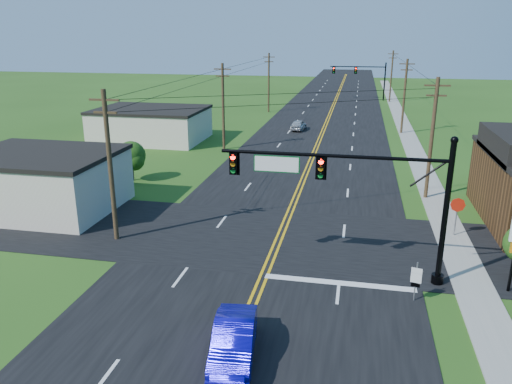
% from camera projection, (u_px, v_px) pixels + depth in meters
% --- Properties ---
extents(ground, '(260.00, 260.00, 0.00)m').
position_uv_depth(ground, '(226.00, 359.00, 19.17)').
color(ground, '#254814').
rests_on(ground, ground).
extents(road_main, '(16.00, 220.00, 0.04)m').
position_uv_depth(road_main, '(323.00, 127.00, 65.80)').
color(road_main, black).
rests_on(road_main, ground).
extents(road_cross, '(70.00, 10.00, 0.04)m').
position_uv_depth(road_cross, '(276.00, 238.00, 30.36)').
color(road_cross, black).
rests_on(road_cross, ground).
extents(sidewalk, '(2.00, 160.00, 0.08)m').
position_uv_depth(sidewalk, '(413.00, 147.00, 54.46)').
color(sidewalk, gray).
rests_on(sidewalk, ground).
extents(signal_mast_main, '(11.30, 0.60, 7.48)m').
position_uv_depth(signal_mast_main, '(352.00, 188.00, 24.35)').
color(signal_mast_main, black).
rests_on(signal_mast_main, ground).
extents(signal_mast_far, '(10.98, 0.60, 7.48)m').
position_uv_depth(signal_mast_far, '(361.00, 75.00, 91.56)').
color(signal_mast_far, black).
rests_on(signal_mast_far, ground).
extents(cream_bldg_near, '(10.20, 8.20, 4.10)m').
position_uv_depth(cream_bldg_near, '(42.00, 181.00, 34.85)').
color(cream_bldg_near, silver).
rests_on(cream_bldg_near, ground).
extents(cream_bldg_far, '(12.20, 9.20, 3.70)m').
position_uv_depth(cream_bldg_far, '(151.00, 124.00, 57.69)').
color(cream_bldg_far, silver).
rests_on(cream_bldg_far, ground).
extents(utility_pole_left_a, '(1.80, 0.28, 9.00)m').
position_uv_depth(utility_pole_left_a, '(110.00, 164.00, 28.87)').
color(utility_pole_left_a, '#342717').
rests_on(utility_pole_left_a, ground).
extents(utility_pole_left_b, '(1.80, 0.28, 9.00)m').
position_uv_depth(utility_pole_left_b, '(223.00, 105.00, 52.19)').
color(utility_pole_left_b, '#342717').
rests_on(utility_pole_left_b, ground).
extents(utility_pole_left_c, '(1.80, 0.28, 9.00)m').
position_uv_depth(utility_pole_left_c, '(269.00, 81.00, 77.38)').
color(utility_pole_left_c, '#342717').
rests_on(utility_pole_left_c, ground).
extents(utility_pole_right_a, '(1.80, 0.28, 9.00)m').
position_uv_depth(utility_pole_right_a, '(432.00, 137.00, 36.37)').
color(utility_pole_right_a, '#342717').
rests_on(utility_pole_right_a, ground).
extents(utility_pole_right_b, '(1.80, 0.28, 9.00)m').
position_uv_depth(utility_pole_right_b, '(404.00, 95.00, 60.63)').
color(utility_pole_right_b, '#342717').
rests_on(utility_pole_right_b, ground).
extents(utility_pole_right_c, '(1.80, 0.28, 9.00)m').
position_uv_depth(utility_pole_right_c, '(391.00, 75.00, 88.61)').
color(utility_pole_right_c, '#342717').
rests_on(utility_pole_right_c, ground).
extents(tree_right_back, '(3.00, 3.00, 4.10)m').
position_uv_depth(tree_right_back, '(504.00, 156.00, 39.57)').
color(tree_right_back, '#342717').
rests_on(tree_right_back, ground).
extents(tree_left, '(2.40, 2.40, 3.37)m').
position_uv_depth(tree_left, '(131.00, 156.00, 41.71)').
color(tree_left, '#342717').
rests_on(tree_left, ground).
extents(blue_car, '(2.15, 4.60, 1.46)m').
position_uv_depth(blue_car, '(234.00, 341.00, 19.04)').
color(blue_car, '#0C07A9').
rests_on(blue_car, ground).
extents(distant_car, '(1.94, 3.98, 1.31)m').
position_uv_depth(distant_car, '(298.00, 125.00, 63.82)').
color(distant_car, '#BBBCC1').
rests_on(distant_car, ground).
extents(route_sign, '(0.48, 0.15, 1.97)m').
position_uv_depth(route_sign, '(416.00, 279.00, 22.96)').
color(route_sign, slate).
rests_on(route_sign, ground).
extents(stop_sign, '(0.89, 0.10, 2.49)m').
position_uv_depth(stop_sign, '(457.00, 209.00, 30.18)').
color(stop_sign, slate).
rests_on(stop_sign, ground).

